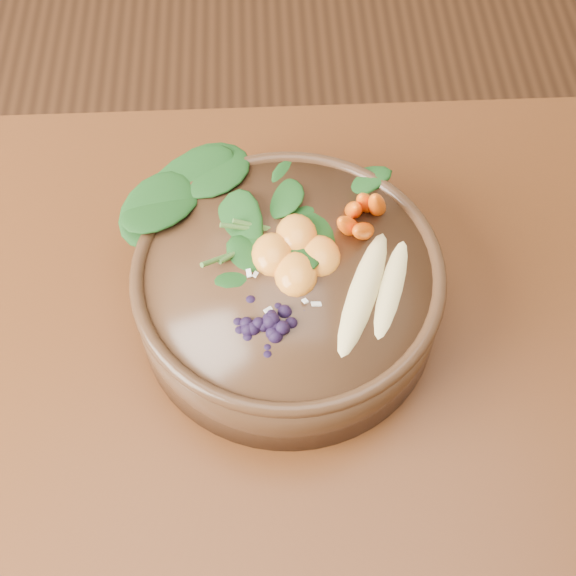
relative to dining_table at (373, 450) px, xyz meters
name	(u,v)px	position (x,y,z in m)	size (l,w,h in m)	color
dining_table	(373,450)	(0.00, 0.00, 0.00)	(1.60, 0.90, 0.75)	#331C0C
stoneware_bowl	(288,293)	(-0.09, 0.13, 0.14)	(0.32, 0.32, 0.09)	#3D2616
kale_heap	(262,195)	(-0.11, 0.21, 0.20)	(0.21, 0.19, 0.05)	#164314
carrot_cluster	(368,193)	(-0.01, 0.19, 0.22)	(0.07, 0.07, 0.09)	#FA610A
banana_halves	(379,282)	(0.00, 0.10, 0.20)	(0.11, 0.17, 0.03)	#E0CC84
mandarin_cluster	(296,245)	(-0.08, 0.14, 0.20)	(0.09, 0.10, 0.04)	orange
blueberry_pile	(270,313)	(-0.11, 0.06, 0.20)	(0.15, 0.11, 0.04)	black
coconut_flakes	(283,286)	(-0.10, 0.10, 0.18)	(0.10, 0.08, 0.01)	white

